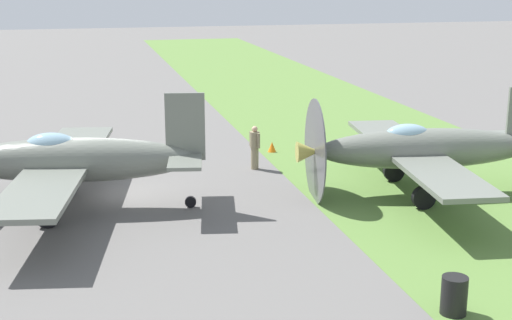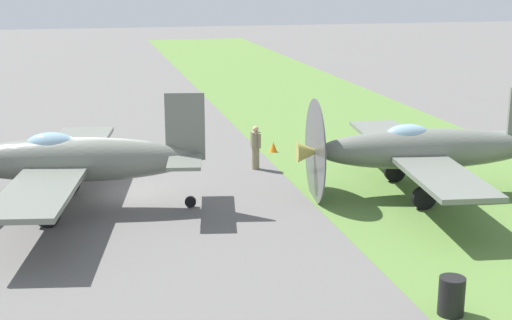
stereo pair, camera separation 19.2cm
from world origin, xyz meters
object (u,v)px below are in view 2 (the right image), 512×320
(airplane_lead, at_px, (69,160))
(ground_crew_mechanic, at_px, (256,146))
(runway_marker_cone, at_px, (273,147))
(fuel_drum, at_px, (451,296))
(airplane_wingman, at_px, (421,149))

(airplane_lead, height_order, ground_crew_mechanic, airplane_lead)
(airplane_lead, xyz_separation_m, runway_marker_cone, (6.08, -8.44, -1.46))
(airplane_lead, distance_m, fuel_drum, 13.01)
(fuel_drum, height_order, runway_marker_cone, fuel_drum)
(ground_crew_mechanic, relative_size, runway_marker_cone, 3.93)
(runway_marker_cone, bearing_deg, ground_crew_mechanic, 151.45)
(airplane_wingman, distance_m, runway_marker_cone, 8.06)
(ground_crew_mechanic, bearing_deg, fuel_drum, -16.85)
(runway_marker_cone, bearing_deg, airplane_wingman, -154.61)
(airplane_lead, xyz_separation_m, airplane_wingman, (-1.09, -11.84, -0.04))
(airplane_lead, xyz_separation_m, ground_crew_mechanic, (3.53, -7.05, -0.76))
(fuel_drum, xyz_separation_m, runway_marker_cone, (15.88, 0.04, -0.23))
(airplane_lead, height_order, fuel_drum, airplane_lead)
(airplane_lead, bearing_deg, fuel_drum, -129.06)
(airplane_lead, height_order, airplane_wingman, airplane_lead)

